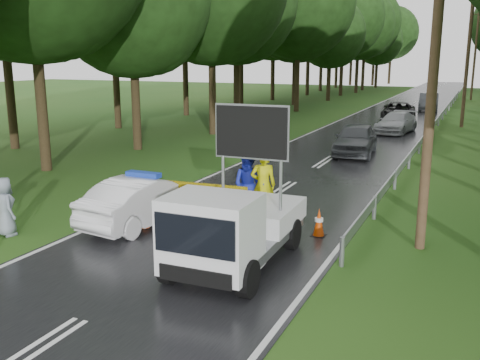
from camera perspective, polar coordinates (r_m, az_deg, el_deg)
The scene contains 20 objects.
ground at distance 13.84m, azimuth -4.40°, elevation -6.80°, with size 160.00×160.00×0.00m, color #204F16.
road at distance 42.14m, azimuth 15.54°, elevation 6.15°, with size 7.00×140.00×0.02m, color black.
guardrail at distance 41.37m, azimuth 20.60°, elevation 6.43°, with size 0.12×60.06×0.70m.
utility_pole_near at distance 13.46m, azimuth 20.18°, elevation 13.88°, with size 1.40×0.24×10.00m.
utility_pole_mid at distance 39.43m, azimuth 23.18°, elevation 12.53°, with size 1.40×0.24×10.00m.
utility_pole_far at distance 65.42m, azimuth 23.79°, elevation 12.25°, with size 1.40×0.24×10.00m.
police_sedan at distance 15.42m, azimuth -10.15°, elevation -2.19°, with size 1.94×4.32×1.51m.
work_truck at distance 11.96m, azimuth -0.83°, elevation -5.07°, with size 2.11×4.53×3.56m.
barrier at distance 15.18m, azimuth -4.46°, elevation -1.40°, with size 2.92×0.30×1.21m.
officer at distance 15.62m, azimuth 2.48°, elevation -0.55°, with size 0.74×0.49×2.04m, color #CCCF0B.
civilian at distance 15.67m, azimuth 0.96°, elevation -0.61°, with size 0.96×0.75×1.98m, color #1A26AA.
bystander_right at distance 15.52m, azimuth -23.77°, elevation -2.62°, with size 0.78×0.50×1.59m, color gray.
queue_car_first at distance 26.75m, azimuth 12.23°, elevation 4.29°, with size 1.82×4.52×1.54m, color #44484C.
queue_car_second at distance 35.24m, azimuth 16.33°, elevation 5.89°, with size 1.81×4.44×1.29m, color #AAADB3.
queue_car_third at distance 41.24m, azimuth 16.54°, elevation 6.95°, with size 2.39×5.19×1.44m, color black.
queue_car_fourth at distance 51.13m, azimuth 19.48°, elevation 7.85°, with size 1.61×4.61×1.52m, color #45484E.
cone_center at distance 13.77m, azimuth -4.81°, elevation -5.31°, with size 0.35×0.35×0.75m.
cone_far at distance 17.36m, azimuth 1.45°, elevation -1.59°, with size 0.30×0.30×0.63m.
cone_left_mid at distance 15.13m, azimuth -10.21°, elevation -3.72°, with size 0.37×0.37×0.78m.
cone_right at distance 14.39m, azimuth 8.41°, elevation -4.54°, with size 0.37×0.37×0.78m.
Camera 1 is at (6.28, -11.41, 4.67)m, focal length 40.00 mm.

